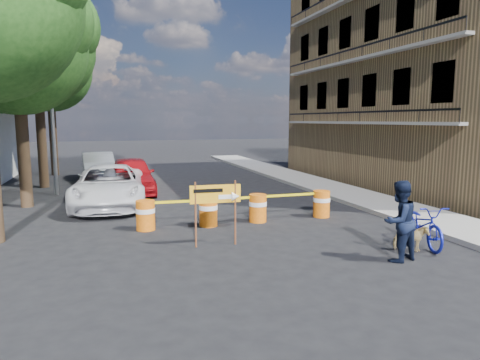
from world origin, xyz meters
TOP-DOWN VIEW (x-y plane):
  - ground at (0.00, 0.00)m, footprint 120.00×120.00m
  - sidewalk_east at (6.20, 6.00)m, footprint 2.40×40.00m
  - apartment_building at (12.00, 8.00)m, footprint 8.00×16.00m
  - tree_mid_a at (-6.74, 7.00)m, footprint 5.25×5.00m
  - tree_mid_b at (-6.73, 12.00)m, footprint 5.67×5.40m
  - tree_far at (-6.74, 17.00)m, footprint 5.04×4.80m
  - streetlamp at (-5.93, 9.50)m, footprint 1.25×0.18m
  - barrel_far_left at (-2.81, 2.12)m, footprint 0.58×0.58m
  - barrel_mid_left at (-0.90, 2.02)m, footprint 0.58×0.58m
  - barrel_mid_right at (0.76, 2.09)m, footprint 0.58×0.58m
  - barrel_far_right at (3.07, 2.10)m, footprint 0.58×0.58m
  - detour_sign at (-1.04, -0.13)m, footprint 1.34×0.26m
  - pedestrian at (2.57, -2.55)m, footprint 1.08×0.94m
  - bicycle at (3.97, -1.69)m, footprint 0.99×1.27m
  - dog at (3.33, -2.07)m, footprint 0.88×0.67m
  - suv_white at (-3.78, 6.20)m, footprint 2.99×5.79m
  - sedan_red at (-2.80, 8.99)m, footprint 1.97×4.81m
  - sedan_silver at (-4.29, 14.07)m, footprint 1.99×4.71m

SIDE VIEW (x-z plane):
  - ground at x=0.00m, z-range 0.00..0.00m
  - sidewalk_east at x=6.20m, z-range 0.00..0.15m
  - dog at x=3.33m, z-range 0.00..0.68m
  - barrel_far_left at x=-2.81m, z-range 0.02..0.92m
  - barrel_mid_left at x=-0.90m, z-range 0.02..0.92m
  - barrel_mid_right at x=0.76m, z-range 0.02..0.92m
  - barrel_far_right at x=3.07m, z-range 0.02..0.92m
  - sedan_silver at x=-4.29m, z-range 0.00..1.51m
  - suv_white at x=-3.78m, z-range 0.00..1.56m
  - sedan_red at x=-2.80m, z-range 0.00..1.63m
  - pedestrian at x=2.57m, z-range 0.00..1.90m
  - bicycle at x=3.97m, z-range 0.00..2.15m
  - detour_sign at x=-1.04m, z-range 0.39..2.11m
  - streetlamp at x=-5.93m, z-range 0.38..8.38m
  - apartment_building at x=12.00m, z-range 0.00..12.00m
  - tree_mid_a at x=-6.74m, z-range 1.67..10.34m
  - tree_far at x=-6.74m, z-range 1.80..10.64m
  - tree_mid_b at x=-6.73m, z-range 1.90..11.53m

